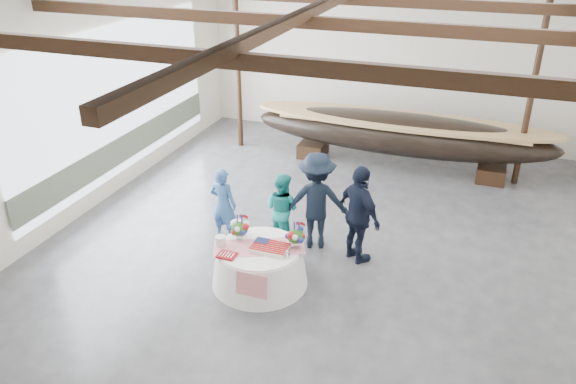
% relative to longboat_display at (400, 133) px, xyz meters
% --- Properties ---
extents(floor, '(10.00, 12.00, 0.01)m').
position_rel_longboat_display_xyz_m(floor, '(-0.76, -4.06, -0.88)').
color(floor, '#3D3D42').
rests_on(floor, ground).
extents(wall_back, '(10.00, 0.02, 4.50)m').
position_rel_longboat_display_xyz_m(wall_back, '(-0.76, 1.94, 1.37)').
color(wall_back, silver).
rests_on(wall_back, ground).
extents(wall_front, '(10.00, 0.02, 4.50)m').
position_rel_longboat_display_xyz_m(wall_front, '(-0.76, -10.06, 1.37)').
color(wall_front, silver).
rests_on(wall_front, ground).
extents(wall_left, '(0.02, 12.00, 4.50)m').
position_rel_longboat_display_xyz_m(wall_left, '(-5.76, -4.06, 1.37)').
color(wall_left, silver).
rests_on(wall_left, ground).
extents(pavilion_structure, '(9.80, 11.76, 4.50)m').
position_rel_longboat_display_xyz_m(pavilion_structure, '(-0.76, -3.34, 3.12)').
color(pavilion_structure, black).
rests_on(pavilion_structure, ground).
extents(open_bay, '(0.03, 7.00, 3.20)m').
position_rel_longboat_display_xyz_m(open_bay, '(-5.71, -3.06, 0.95)').
color(open_bay, silver).
rests_on(open_bay, ground).
extents(longboat_display, '(7.34, 1.47, 1.38)m').
position_rel_longboat_display_xyz_m(longboat_display, '(0.00, 0.00, 0.00)').
color(longboat_display, black).
rests_on(longboat_display, ground).
extents(banquet_table, '(1.62, 1.62, 0.70)m').
position_rel_longboat_display_xyz_m(banquet_table, '(-1.33, -5.70, -0.53)').
color(banquet_table, white).
rests_on(banquet_table, ground).
extents(tabletop_items, '(1.59, 1.12, 0.40)m').
position_rel_longboat_display_xyz_m(tabletop_items, '(-1.32, -5.58, -0.03)').
color(tabletop_items, red).
rests_on(tabletop_items, banquet_table).
extents(guest_woman_blue, '(0.55, 0.38, 1.45)m').
position_rel_longboat_display_xyz_m(guest_woman_blue, '(-2.54, -4.55, -0.15)').
color(guest_woman_blue, '#2A5087').
rests_on(guest_woman_blue, ground).
extents(guest_woman_teal, '(0.83, 0.72, 1.44)m').
position_rel_longboat_display_xyz_m(guest_woman_teal, '(-1.44, -4.34, -0.16)').
color(guest_woman_teal, teal).
rests_on(guest_woman_teal, ground).
extents(guest_man_left, '(1.36, 1.01, 1.87)m').
position_rel_longboat_display_xyz_m(guest_man_left, '(-0.82, -4.20, 0.06)').
color(guest_man_left, black).
rests_on(guest_man_left, ground).
extents(guest_man_right, '(1.12, 1.03, 1.84)m').
position_rel_longboat_display_xyz_m(guest_man_right, '(0.04, -4.44, 0.04)').
color(guest_man_right, black).
rests_on(guest_man_right, ground).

